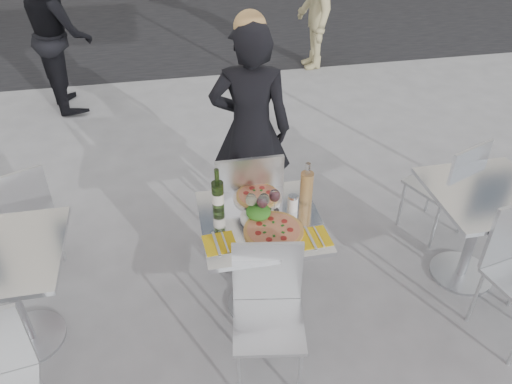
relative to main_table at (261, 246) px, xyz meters
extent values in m
plane|color=slate|center=(0.00, 0.00, -0.54)|extent=(80.00, 80.00, 0.00)
cube|color=black|center=(0.00, 6.50, -0.54)|extent=(24.00, 5.00, 0.00)
cylinder|color=#B7BABF|center=(0.00, 0.00, -0.53)|extent=(0.44, 0.44, 0.02)
cylinder|color=#B7BABF|center=(0.00, 0.00, -0.17)|extent=(0.07, 0.07, 0.72)
cube|color=silver|center=(0.00, 0.00, 0.20)|extent=(0.72, 0.72, 0.03)
cylinder|color=#B7BABF|center=(-1.50, 0.00, -0.53)|extent=(0.44, 0.44, 0.02)
cylinder|color=#B7BABF|center=(-1.50, 0.00, -0.17)|extent=(0.07, 0.07, 0.72)
cylinder|color=#B7BABF|center=(1.50, 0.00, -0.53)|extent=(0.44, 0.44, 0.02)
cylinder|color=#B7BABF|center=(1.50, 0.00, -0.17)|extent=(0.07, 0.07, 0.72)
cube|color=silver|center=(1.50, 0.00, 0.20)|extent=(0.72, 0.72, 0.03)
cylinder|color=silver|center=(0.19, 0.75, -0.30)|extent=(0.03, 0.03, 0.48)
cylinder|color=silver|center=(-0.19, 0.75, -0.30)|extent=(0.03, 0.03, 0.48)
cylinder|color=silver|center=(0.19, 0.37, -0.30)|extent=(0.03, 0.03, 0.48)
cylinder|color=silver|center=(-0.19, 0.37, -0.30)|extent=(0.03, 0.03, 0.48)
cube|color=silver|center=(0.00, 0.56, -0.05)|extent=(0.44, 0.44, 0.03)
cube|color=silver|center=(0.00, 0.33, 0.20)|extent=(0.44, 0.03, 0.48)
cylinder|color=silver|center=(-0.26, -0.67, -0.33)|extent=(0.02, 0.02, 0.42)
cylinder|color=silver|center=(0.08, -0.72, -0.33)|extent=(0.02, 0.02, 0.42)
cylinder|color=silver|center=(-0.20, -0.34, -0.33)|extent=(0.02, 0.02, 0.42)
cylinder|color=silver|center=(0.13, -0.39, -0.33)|extent=(0.02, 0.02, 0.42)
cube|color=silver|center=(-0.06, -0.53, -0.11)|extent=(0.45, 0.45, 0.02)
cube|color=silver|center=(-0.03, -0.34, 0.11)|extent=(0.39, 0.09, 0.42)
cylinder|color=silver|center=(-1.51, 1.02, -0.33)|extent=(0.02, 0.02, 0.42)
cylinder|color=silver|center=(-1.36, 0.71, -0.33)|extent=(0.02, 0.02, 0.42)
cylinder|color=silver|center=(-1.67, 0.57, -0.33)|extent=(0.02, 0.02, 0.42)
cube|color=silver|center=(-1.59, 0.79, -0.11)|extent=(0.52, 0.52, 0.02)
cube|color=silver|center=(-1.51, 0.61, 0.12)|extent=(0.37, 0.19, 0.42)
cylinder|color=silver|center=(1.60, 0.75, -0.33)|extent=(0.02, 0.02, 0.42)
cylinder|color=silver|center=(1.28, 0.62, -0.33)|extent=(0.02, 0.02, 0.42)
cylinder|color=silver|center=(1.72, 0.44, -0.33)|extent=(0.02, 0.02, 0.42)
cylinder|color=silver|center=(1.41, 0.31, -0.33)|extent=(0.02, 0.02, 0.42)
cube|color=silver|center=(1.50, 0.53, -0.10)|extent=(0.52, 0.52, 0.02)
cube|color=silver|center=(1.58, 0.35, 0.12)|extent=(0.38, 0.17, 0.42)
cylinder|color=silver|center=(1.32, -0.40, -0.31)|extent=(0.02, 0.02, 0.45)
imported|color=black|center=(0.12, 0.95, 0.29)|extent=(0.68, 0.51, 1.66)
imported|color=black|center=(-1.55, 3.49, 0.30)|extent=(0.85, 0.97, 1.69)
imported|color=tan|center=(1.52, 4.07, 0.25)|extent=(0.60, 1.03, 1.57)
cylinder|color=tan|center=(0.05, -0.12, 0.22)|extent=(0.35, 0.35, 0.02)
cylinder|color=tan|center=(0.05, -0.12, 0.23)|extent=(0.31, 0.31, 0.00)
cylinder|color=white|center=(0.02, 0.22, 0.22)|extent=(0.31, 0.31, 0.01)
cylinder|color=tan|center=(0.02, 0.21, 0.23)|extent=(0.27, 0.27, 0.02)
cylinder|color=tan|center=(0.02, 0.21, 0.24)|extent=(0.24, 0.24, 0.00)
cylinder|color=white|center=(-0.01, 0.02, 0.22)|extent=(0.22, 0.22, 0.01)
ellipsoid|color=#1B6218|center=(-0.01, 0.02, 0.26)|extent=(0.15, 0.15, 0.08)
sphere|color=#B21914|center=(0.03, 0.04, 0.27)|extent=(0.03, 0.03, 0.03)
cylinder|color=#334F1D|center=(-0.24, 0.15, 0.31)|extent=(0.07, 0.07, 0.20)
cone|color=#334F1D|center=(-0.24, 0.15, 0.41)|extent=(0.07, 0.07, 0.03)
cylinder|color=#334F1D|center=(-0.24, 0.15, 0.46)|extent=(0.03, 0.03, 0.10)
cylinder|color=silver|center=(-0.24, 0.15, 0.30)|extent=(0.07, 0.08, 0.07)
cylinder|color=#E9B163|center=(0.31, 0.12, 0.32)|extent=(0.08, 0.08, 0.22)
cylinder|color=white|center=(0.31, 0.12, 0.46)|extent=(0.03, 0.03, 0.08)
cylinder|color=white|center=(0.21, 0.06, 0.26)|extent=(0.06, 0.06, 0.09)
cylinder|color=silver|center=(0.21, 0.06, 0.31)|extent=(0.06, 0.06, 0.02)
cylinder|color=white|center=(-0.05, 0.06, 0.21)|extent=(0.06, 0.06, 0.00)
cylinder|color=white|center=(-0.05, 0.06, 0.26)|extent=(0.01, 0.01, 0.09)
ellipsoid|color=white|center=(-0.05, 0.06, 0.33)|extent=(0.07, 0.07, 0.08)
ellipsoid|color=#F4EDAC|center=(-0.05, 0.06, 0.32)|extent=(0.05, 0.05, 0.05)
cylinder|color=white|center=(0.03, 0.05, 0.21)|extent=(0.06, 0.06, 0.00)
cylinder|color=white|center=(0.03, 0.05, 0.26)|extent=(0.01, 0.01, 0.09)
ellipsoid|color=white|center=(0.03, 0.05, 0.33)|extent=(0.07, 0.07, 0.08)
ellipsoid|color=#F4EDAC|center=(0.03, 0.05, 0.32)|extent=(0.05, 0.05, 0.05)
cylinder|color=white|center=(0.01, 0.03, 0.21)|extent=(0.06, 0.06, 0.00)
cylinder|color=white|center=(0.01, 0.03, 0.26)|extent=(0.01, 0.01, 0.09)
ellipsoid|color=white|center=(0.01, 0.03, 0.33)|extent=(0.07, 0.07, 0.08)
ellipsoid|color=#490A14|center=(0.01, 0.03, 0.32)|extent=(0.05, 0.05, 0.05)
cylinder|color=white|center=(0.10, 0.07, 0.21)|extent=(0.06, 0.06, 0.00)
cylinder|color=white|center=(0.10, 0.07, 0.26)|extent=(0.01, 0.01, 0.09)
ellipsoid|color=white|center=(0.10, 0.07, 0.33)|extent=(0.07, 0.07, 0.08)
ellipsoid|color=#490A14|center=(0.10, 0.07, 0.32)|extent=(0.05, 0.05, 0.05)
cube|color=yellow|center=(-0.27, -0.16, 0.21)|extent=(0.19, 0.19, 0.00)
cube|color=#B7BABF|center=(-0.29, -0.16, 0.22)|extent=(0.03, 0.20, 0.00)
cube|color=#B7BABF|center=(-0.24, -0.16, 0.22)|extent=(0.02, 0.18, 0.00)
cube|color=yellow|center=(0.27, -0.22, 0.21)|extent=(0.19, 0.19, 0.00)
cube|color=#B7BABF|center=(0.25, -0.22, 0.22)|extent=(0.03, 0.20, 0.00)
cube|color=#B7BABF|center=(0.30, -0.22, 0.22)|extent=(0.02, 0.18, 0.00)
camera|label=1|loc=(-0.47, -2.27, 2.10)|focal=35.00mm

